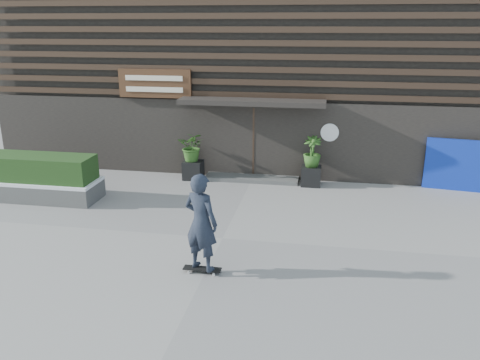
% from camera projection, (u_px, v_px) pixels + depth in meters
% --- Properties ---
extents(ground, '(80.00, 80.00, 0.00)m').
position_uv_depth(ground, '(222.00, 238.00, 11.58)').
color(ground, gray).
rests_on(ground, ground).
extents(entrance_step, '(3.00, 0.80, 0.12)m').
position_uv_depth(entrance_step, '(252.00, 178.00, 15.87)').
color(entrance_step, '#474745').
rests_on(entrance_step, ground).
extents(planter_pot_left, '(0.60, 0.60, 0.60)m').
position_uv_depth(planter_pot_left, '(193.00, 170.00, 15.93)').
color(planter_pot_left, black).
rests_on(planter_pot_left, ground).
extents(bamboo_left, '(0.86, 0.75, 0.96)m').
position_uv_depth(bamboo_left, '(193.00, 146.00, 15.69)').
color(bamboo_left, '#2D591E').
rests_on(bamboo_left, planter_pot_left).
extents(planter_pot_right, '(0.60, 0.60, 0.60)m').
position_uv_depth(planter_pot_right, '(311.00, 176.00, 15.30)').
color(planter_pot_right, black).
rests_on(planter_pot_right, ground).
extents(bamboo_right, '(0.54, 0.54, 0.96)m').
position_uv_depth(bamboo_right, '(312.00, 152.00, 15.06)').
color(bamboo_right, '#2D591E').
rests_on(bamboo_right, planter_pot_right).
extents(raised_bed, '(3.50, 1.20, 0.50)m').
position_uv_depth(raised_bed, '(40.00, 190.00, 14.17)').
color(raised_bed, '#454543').
rests_on(raised_bed, ground).
extents(snow_layer, '(3.50, 1.20, 0.08)m').
position_uv_depth(snow_layer, '(38.00, 180.00, 14.08)').
color(snow_layer, white).
rests_on(snow_layer, raised_bed).
extents(hedge, '(3.30, 1.00, 0.70)m').
position_uv_depth(hedge, '(37.00, 167.00, 13.96)').
color(hedge, '#1A3613').
rests_on(hedge, snow_layer).
extents(blue_tarp, '(1.67, 0.35, 1.57)m').
position_uv_depth(blue_tarp, '(454.00, 165.00, 14.73)').
color(blue_tarp, '#0B2399').
rests_on(blue_tarp, ground).
extents(building, '(18.00, 11.00, 8.00)m').
position_uv_depth(building, '(273.00, 45.00, 19.70)').
color(building, black).
rests_on(building, ground).
extents(skateboarder, '(0.86, 0.72, 2.11)m').
position_uv_depth(skateboarder, '(201.00, 223.00, 9.66)').
color(skateboarder, black).
rests_on(skateboarder, ground).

